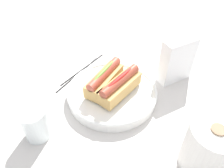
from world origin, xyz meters
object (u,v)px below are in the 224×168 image
object	(u,v)px
chopstick_near	(78,74)
hotdog_front	(104,79)
serving_bowl	(112,93)
paper_towel_roll	(208,149)
hotdog_back	(120,86)
water_glass	(36,125)
chopstick_far	(83,69)
napkin_box	(177,61)

from	to	relation	value
chopstick_near	hotdog_front	bearing A→B (deg)	78.10
serving_bowl	paper_towel_roll	xyz separation A→B (m)	(-0.02, 0.31, 0.05)
hotdog_back	water_glass	xyz separation A→B (m)	(0.24, -0.04, -0.02)
hotdog_front	hotdog_back	bearing A→B (deg)	105.25
hotdog_front	chopstick_far	size ratio (longest dim) A/B	0.72
hotdog_front	chopstick_far	bearing A→B (deg)	-96.71
paper_towel_roll	hotdog_back	bearing A→B (deg)	-87.85
chopstick_near	chopstick_far	bearing A→B (deg)	-175.52
serving_bowl	paper_towel_roll	bearing A→B (deg)	93.32
paper_towel_roll	chopstick_far	xyz separation A→B (m)	(0.01, -0.48, -0.06)
hotdog_back	chopstick_near	xyz separation A→B (m)	(0.03, -0.19, -0.06)
hotdog_back	paper_towel_roll	xyz separation A→B (m)	(-0.01, 0.28, 0.00)
hotdog_front	water_glass	size ratio (longest dim) A/B	1.76
paper_towel_roll	napkin_box	distance (m)	0.31
chopstick_far	paper_towel_roll	bearing A→B (deg)	77.76
hotdog_back	chopstick_far	world-z (taller)	hotdog_back
hotdog_front	water_glass	distance (m)	0.23
hotdog_back	napkin_box	xyz separation A→B (m)	(-0.21, 0.04, 0.01)
chopstick_far	water_glass	bearing A→B (deg)	18.82
paper_towel_roll	chopstick_far	world-z (taller)	paper_towel_roll
hotdog_front	napkin_box	bearing A→B (deg)	157.70
napkin_box	chopstick_far	world-z (taller)	napkin_box
hotdog_front	chopstick_near	world-z (taller)	hotdog_front
chopstick_near	serving_bowl	bearing A→B (deg)	79.75
hotdog_back	serving_bowl	bearing A→B (deg)	-74.75
serving_bowl	hotdog_back	bearing A→B (deg)	105.25
hotdog_front	hotdog_back	xyz separation A→B (m)	(-0.01, 0.05, 0.00)
serving_bowl	water_glass	size ratio (longest dim) A/B	3.04
hotdog_back	chopstick_far	xyz separation A→B (m)	(-0.00, -0.20, -0.06)
water_glass	hotdog_front	bearing A→B (deg)	-177.98
hotdog_back	chopstick_near	distance (m)	0.20
water_glass	chopstick_far	bearing A→B (deg)	-148.02
napkin_box	chopstick_near	xyz separation A→B (m)	(0.24, -0.23, -0.07)
serving_bowl	chopstick_near	size ratio (longest dim) A/B	1.25
serving_bowl	chopstick_near	xyz separation A→B (m)	(0.02, -0.16, -0.02)
chopstick_far	serving_bowl	bearing A→B (deg)	73.53
napkin_box	serving_bowl	bearing A→B (deg)	-5.02
serving_bowl	hotdog_front	world-z (taller)	hotdog_front
hotdog_front	chopstick_far	distance (m)	0.16
chopstick_near	hotdog_back	bearing A→B (deg)	80.93
hotdog_back	napkin_box	size ratio (longest dim) A/B	1.04
serving_bowl	hotdog_front	distance (m)	0.05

